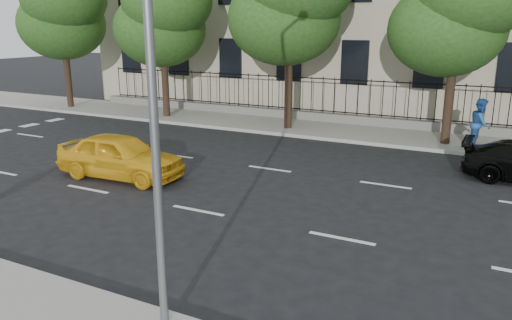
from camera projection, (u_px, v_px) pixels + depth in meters
The scene contains 9 objects.
ground at pixel (137, 246), 11.28m from camera, with size 120.00×120.00×0.00m, color black.
far_sidewalk at pixel (334, 130), 23.31m from camera, with size 60.00×4.00×0.15m, color gray.
lane_markings at pixel (239, 187), 15.36m from camera, with size 49.60×4.62×0.01m, color silver, non-canonical shape.
iron_fence at pixel (345, 112), 24.62m from camera, with size 30.00×0.50×2.20m.
street_light at pixel (171, 3), 7.31m from camera, with size 0.25×3.32×8.05m.
tree_a at pixel (63, 1), 28.13m from camera, with size 5.71×5.31×9.39m.
tree_b at pixel (164, 4), 25.15m from camera, with size 5.53×5.12×8.97m.
yellow_taxi at pixel (120, 156), 16.17m from camera, with size 1.72×4.27×1.45m, color yellow.
pedestrian_far at pixel (480, 124), 19.25m from camera, with size 0.96×0.75×1.97m, color #255298.
Camera 1 is at (7.08, -8.04, 4.84)m, focal length 35.00 mm.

